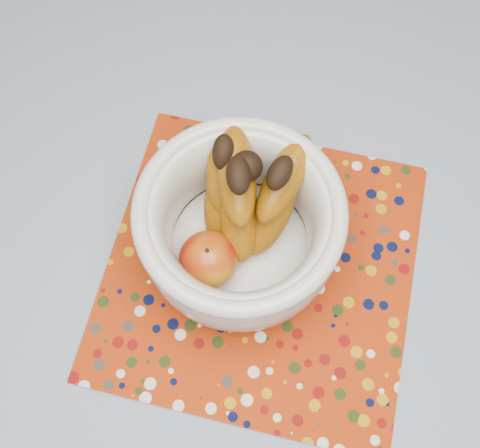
{
  "coord_description": "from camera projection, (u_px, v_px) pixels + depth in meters",
  "views": [
    {
      "loc": [
        -0.03,
        -0.15,
        1.47
      ],
      "look_at": [
        -0.05,
        0.1,
        0.85
      ],
      "focal_mm": 42.0,
      "sensor_mm": 36.0,
      "label": 1
    }
  ],
  "objects": [
    {
      "name": "table",
      "position": [
        271.0,
        336.0,
        0.8
      ],
      "size": [
        1.2,
        1.2,
        0.75
      ],
      "color": "brown",
      "rests_on": "ground"
    },
    {
      "name": "placemat",
      "position": [
        260.0,
        268.0,
        0.74
      ],
      "size": [
        0.45,
        0.45,
        0.0
      ],
      "primitive_type": "cube",
      "rotation": [
        0.0,
        0.0,
        -0.16
      ],
      "color": "#962708",
      "rests_on": "tablecloth"
    },
    {
      "name": "fruit_bowl",
      "position": [
        243.0,
        220.0,
        0.67
      ],
      "size": [
        0.24,
        0.25,
        0.2
      ],
      "color": "silver",
      "rests_on": "placemat"
    },
    {
      "name": "tablecloth",
      "position": [
        274.0,
        325.0,
        0.72
      ],
      "size": [
        1.32,
        1.32,
        0.01
      ],
      "primitive_type": "cube",
      "color": "slate",
      "rests_on": "table"
    }
  ]
}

